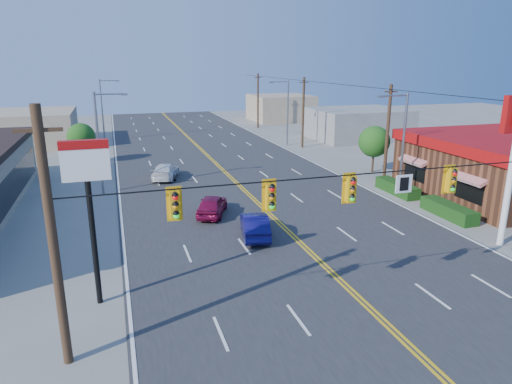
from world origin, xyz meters
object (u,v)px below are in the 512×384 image
object	(u,v)px
car_silver	(164,172)
signal_span	(374,200)
pizza_hut_sign	(88,189)
car_white	(166,172)
car_blue	(255,226)
car_magenta	(212,206)

from	to	relation	value
car_silver	signal_span	bearing A→B (deg)	104.24
signal_span	pizza_hut_sign	distance (m)	11.60
signal_span	car_white	xyz separation A→B (m)	(-5.55, 25.19, -4.21)
pizza_hut_sign	car_blue	world-z (taller)	pizza_hut_sign
car_magenta	car_blue	world-z (taller)	car_magenta
signal_span	pizza_hut_sign	xyz separation A→B (m)	(-10.88, 4.00, 0.30)
car_magenta	car_silver	bearing A→B (deg)	-58.16
signal_span	car_silver	distance (m)	26.59
signal_span	pizza_hut_sign	size ratio (longest dim) A/B	3.55
car_magenta	car_silver	world-z (taller)	car_magenta
car_blue	car_magenta	bearing A→B (deg)	-59.74
signal_span	car_magenta	xyz separation A→B (m)	(-3.69, 14.02, -4.18)
car_blue	pizza_hut_sign	bearing A→B (deg)	42.50
car_magenta	pizza_hut_sign	bearing A→B (deg)	76.68
car_magenta	car_silver	distance (m)	11.76
pizza_hut_sign	car_silver	distance (m)	22.72
signal_span	car_blue	xyz separation A→B (m)	(-2.08, 9.38, -4.18)
car_white	car_silver	size ratio (longest dim) A/B	1.16
signal_span	car_magenta	distance (m)	15.09
car_white	car_blue	bearing A→B (deg)	119.51
car_magenta	signal_span	bearing A→B (deg)	127.09
pizza_hut_sign	car_blue	bearing A→B (deg)	31.42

